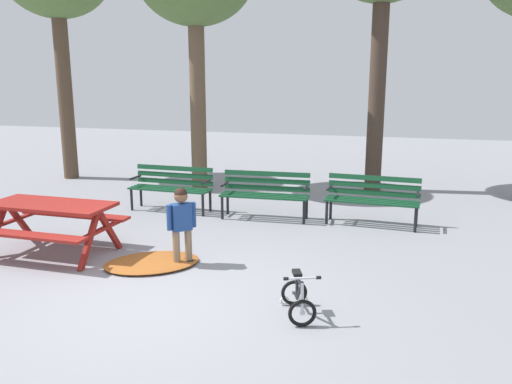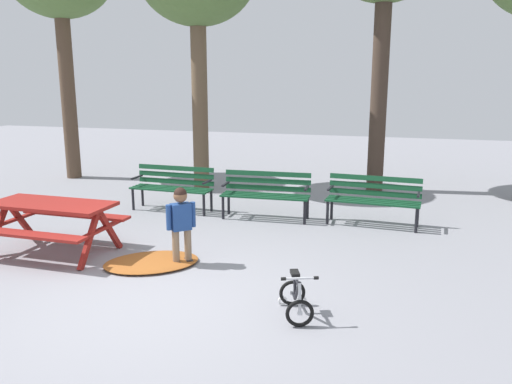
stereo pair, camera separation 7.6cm
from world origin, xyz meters
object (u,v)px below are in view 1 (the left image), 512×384
(child_standing, at_px, (182,220))
(kids_bicycle, at_px, (298,298))
(park_bench_far_left, at_px, (172,184))
(park_bench_right, at_px, (373,196))
(picnic_table, at_px, (51,215))
(park_bench_left, at_px, (265,191))

(child_standing, height_order, kids_bicycle, child_standing)
(park_bench_far_left, height_order, park_bench_right, same)
(picnic_table, xyz_separation_m, park_bench_right, (4.39, 2.86, -0.08))
(picnic_table, distance_m, park_bench_left, 3.70)
(park_bench_right, bearing_deg, picnic_table, -146.91)
(park_bench_left, relative_size, park_bench_right, 1.00)
(park_bench_right, bearing_deg, kids_bicycle, -98.14)
(park_bench_left, xyz_separation_m, child_standing, (-0.48, -2.66, 0.13))
(picnic_table, xyz_separation_m, park_bench_far_left, (0.58, 2.83, -0.08))
(picnic_table, distance_m, child_standing, 2.00)
(park_bench_left, xyz_separation_m, kids_bicycle, (1.36, -3.75, -0.31))
(park_bench_far_left, relative_size, kids_bicycle, 2.56)
(park_bench_far_left, xyz_separation_m, park_bench_right, (3.80, 0.03, 0.00))
(park_bench_left, bearing_deg, kids_bicycle, -70.08)
(park_bench_far_left, bearing_deg, park_bench_right, 0.53)
(picnic_table, bearing_deg, park_bench_far_left, 78.30)
(picnic_table, height_order, park_bench_right, park_bench_right)
(park_bench_right, distance_m, child_standing, 3.65)
(park_bench_left, bearing_deg, park_bench_right, 3.21)
(picnic_table, bearing_deg, child_standing, 2.79)
(park_bench_far_left, height_order, child_standing, child_standing)
(picnic_table, relative_size, park_bench_left, 1.12)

